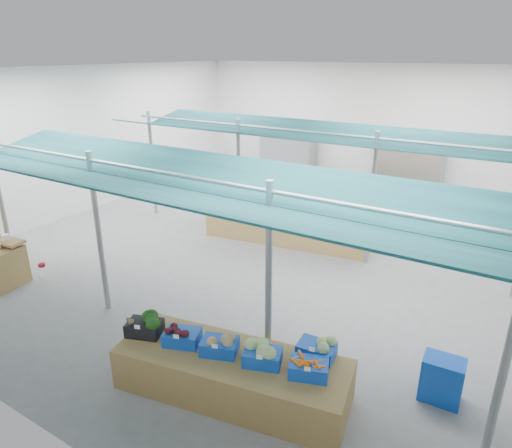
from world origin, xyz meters
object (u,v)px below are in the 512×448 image
(fruit_counter, at_px, (288,224))
(vendor_left, at_px, (269,192))
(veg_counter, at_px, (232,374))
(crate_stack, at_px, (442,380))
(vendor_right, at_px, (328,202))

(fruit_counter, bearing_deg, vendor_left, 129.25)
(veg_counter, height_order, crate_stack, crate_stack)
(crate_stack, distance_m, vendor_left, 7.60)
(crate_stack, distance_m, vendor_right, 6.37)
(veg_counter, relative_size, vendor_right, 1.96)
(fruit_counter, xyz_separation_m, vendor_right, (0.60, 1.10, 0.39))
(fruit_counter, height_order, vendor_right, vendor_right)
(veg_counter, relative_size, crate_stack, 5.00)
(veg_counter, bearing_deg, crate_stack, 19.14)
(fruit_counter, bearing_deg, vendor_right, 53.15)
(vendor_right, bearing_deg, veg_counter, 93.53)
(veg_counter, xyz_separation_m, vendor_right, (-1.34, 6.44, 0.52))
(vendor_right, bearing_deg, crate_stack, 119.37)
(vendor_left, distance_m, vendor_right, 1.80)
(fruit_counter, relative_size, crate_stack, 6.39)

